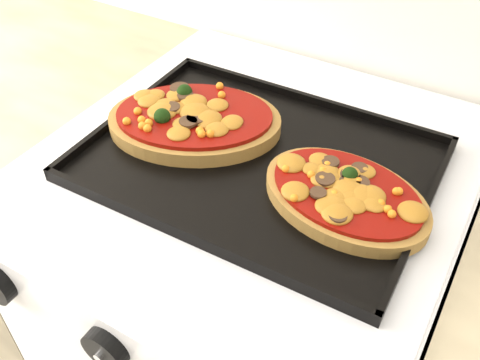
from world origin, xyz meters
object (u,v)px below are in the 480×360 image
Objects in this scene: stove at (253,329)px; baking_tray at (258,158)px; pizza_left at (194,119)px; pizza_right at (346,195)px.

baking_tray reaches higher than stove.
baking_tray is 1.83× the size of pizza_left.
pizza_left is (-0.12, 0.01, 0.02)m from baking_tray.
baking_tray is 0.14m from pizza_right.
pizza_left is at bearing -176.13° from stove.
pizza_right is (0.25, -0.04, -0.00)m from pizza_left.
pizza_left is at bearing 171.95° from baking_tray.
pizza_left is 0.26m from pizza_right.
baking_tray is at bearing 171.21° from pizza_right.
baking_tray is at bearing -62.28° from stove.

